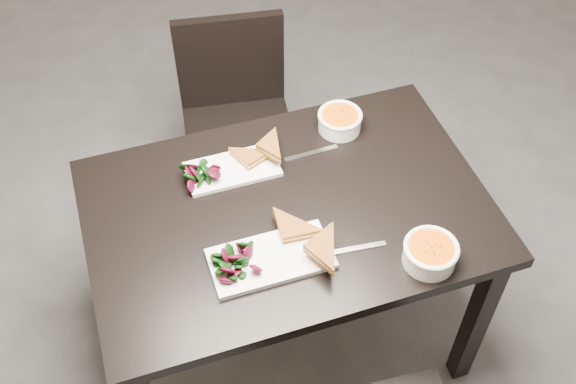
{
  "coord_description": "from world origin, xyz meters",
  "views": [
    {
      "loc": [
        -0.79,
        -1.41,
        2.33
      ],
      "look_at": [
        -0.38,
        -0.16,
        0.82
      ],
      "focal_mm": 42.84,
      "sensor_mm": 36.0,
      "label": 1
    }
  ],
  "objects_px": {
    "soup_bowl_near": "(430,253)",
    "soup_bowl_far": "(340,120)",
    "plate_far": "(232,169)",
    "plate_near": "(271,259)",
    "table": "(288,228)",
    "chair_far": "(236,112)"
  },
  "relations": [
    {
      "from": "plate_near",
      "to": "table",
      "type": "bearing_deg",
      "value": 57.75
    },
    {
      "from": "soup_bowl_far",
      "to": "plate_near",
      "type": "bearing_deg",
      "value": -130.55
    },
    {
      "from": "soup_bowl_near",
      "to": "plate_far",
      "type": "distance_m",
      "value": 0.67
    },
    {
      "from": "plate_far",
      "to": "soup_bowl_far",
      "type": "xyz_separation_m",
      "value": [
        0.39,
        0.07,
        0.03
      ]
    },
    {
      "from": "table",
      "to": "chair_far",
      "type": "xyz_separation_m",
      "value": [
        0.03,
        0.74,
        -0.17
      ]
    },
    {
      "from": "plate_near",
      "to": "plate_far",
      "type": "bearing_deg",
      "value": 91.75
    },
    {
      "from": "plate_near",
      "to": "plate_far",
      "type": "xyz_separation_m",
      "value": [
        -0.01,
        0.37,
        -0.0
      ]
    },
    {
      "from": "table",
      "to": "plate_near",
      "type": "relative_size",
      "value": 3.51
    },
    {
      "from": "table",
      "to": "plate_far",
      "type": "xyz_separation_m",
      "value": [
        -0.12,
        0.2,
        0.11
      ]
    },
    {
      "from": "table",
      "to": "soup_bowl_far",
      "type": "relative_size",
      "value": 8.18
    },
    {
      "from": "soup_bowl_near",
      "to": "plate_far",
      "type": "xyz_separation_m",
      "value": [
        -0.43,
        0.51,
        -0.03
      ]
    },
    {
      "from": "plate_near",
      "to": "chair_far",
      "type": "bearing_deg",
      "value": 81.45
    },
    {
      "from": "plate_far",
      "to": "chair_far",
      "type": "bearing_deg",
      "value": 74.83
    },
    {
      "from": "soup_bowl_near",
      "to": "soup_bowl_far",
      "type": "distance_m",
      "value": 0.58
    },
    {
      "from": "chair_far",
      "to": "plate_far",
      "type": "bearing_deg",
      "value": -96.58
    },
    {
      "from": "soup_bowl_near",
      "to": "plate_near",
      "type": "bearing_deg",
      "value": 161.41
    },
    {
      "from": "table",
      "to": "plate_far",
      "type": "bearing_deg",
      "value": 120.96
    },
    {
      "from": "soup_bowl_near",
      "to": "soup_bowl_far",
      "type": "xyz_separation_m",
      "value": [
        -0.04,
        0.58,
        -0.0
      ]
    },
    {
      "from": "plate_near",
      "to": "plate_far",
      "type": "relative_size",
      "value": 1.19
    },
    {
      "from": "soup_bowl_near",
      "to": "soup_bowl_far",
      "type": "relative_size",
      "value": 1.06
    },
    {
      "from": "chair_far",
      "to": "soup_bowl_near",
      "type": "bearing_deg",
      "value": -66.45
    },
    {
      "from": "plate_near",
      "to": "plate_far",
      "type": "distance_m",
      "value": 0.37
    }
  ]
}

